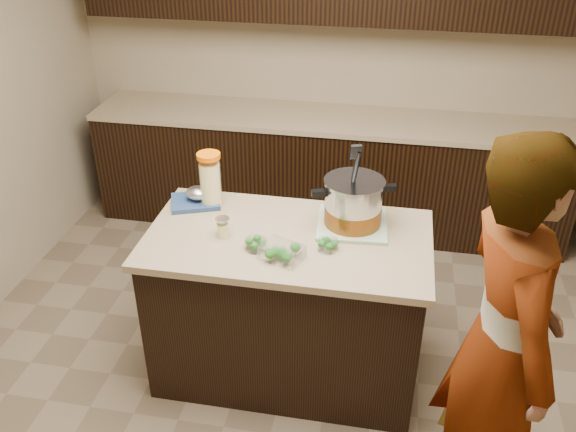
# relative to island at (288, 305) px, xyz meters

# --- Properties ---
(ground_plane) EXTENTS (4.00, 4.00, 0.00)m
(ground_plane) POSITION_rel_island_xyz_m (0.00, 0.00, -0.45)
(ground_plane) COLOR brown
(ground_plane) RESTS_ON ground
(room_shell) EXTENTS (4.04, 4.04, 2.72)m
(room_shell) POSITION_rel_island_xyz_m (0.00, 0.00, 1.26)
(room_shell) COLOR tan
(room_shell) RESTS_ON ground
(back_cabinets) EXTENTS (3.60, 0.63, 2.33)m
(back_cabinets) POSITION_rel_island_xyz_m (0.00, 1.74, 0.49)
(back_cabinets) COLOR black
(back_cabinets) RESTS_ON ground
(island) EXTENTS (1.46, 0.81, 0.90)m
(island) POSITION_rel_island_xyz_m (0.00, 0.00, 0.00)
(island) COLOR black
(island) RESTS_ON ground
(dish_towel) EXTENTS (0.38, 0.38, 0.02)m
(dish_towel) POSITION_rel_island_xyz_m (0.31, 0.16, 0.46)
(dish_towel) COLOR #608D5F
(dish_towel) RESTS_ON island
(stock_pot) EXTENTS (0.43, 0.40, 0.45)m
(stock_pot) POSITION_rel_island_xyz_m (0.31, 0.16, 0.57)
(stock_pot) COLOR #B7B7BC
(stock_pot) RESTS_ON dish_towel
(lemonade_pitcher) EXTENTS (0.15, 0.15, 0.31)m
(lemonade_pitcher) POSITION_rel_island_xyz_m (-0.48, 0.24, 0.59)
(lemonade_pitcher) COLOR #F4E895
(lemonade_pitcher) RESTS_ON island
(mason_jar) EXTENTS (0.08, 0.08, 0.11)m
(mason_jar) POSITION_rel_island_xyz_m (-0.33, -0.06, 0.50)
(mason_jar) COLOR #F4E895
(mason_jar) RESTS_ON island
(broccoli_tub_left) EXTENTS (0.14, 0.14, 0.05)m
(broccoli_tub_left) POSITION_rel_island_xyz_m (-0.13, -0.14, 0.47)
(broccoli_tub_left) COLOR silver
(broccoli_tub_left) RESTS_ON island
(broccoli_tub_right) EXTENTS (0.11, 0.11, 0.05)m
(broccoli_tub_right) POSITION_rel_island_xyz_m (0.22, -0.08, 0.47)
(broccoli_tub_right) COLOR silver
(broccoli_tub_right) RESTS_ON island
(broccoli_tub_rect) EXTENTS (0.23, 0.20, 0.07)m
(broccoli_tub_rect) POSITION_rel_island_xyz_m (0.01, -0.20, 0.48)
(broccoli_tub_rect) COLOR silver
(broccoli_tub_rect) RESTS_ON island
(blue_tray) EXTENTS (0.32, 0.29, 0.10)m
(blue_tray) POSITION_rel_island_xyz_m (-0.56, 0.24, 0.48)
(blue_tray) COLOR navy
(blue_tray) RESTS_ON island
(person) EXTENTS (0.58, 0.75, 1.82)m
(person) POSITION_rel_island_xyz_m (0.98, -0.65, 0.46)
(person) COLOR gray
(person) RESTS_ON ground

